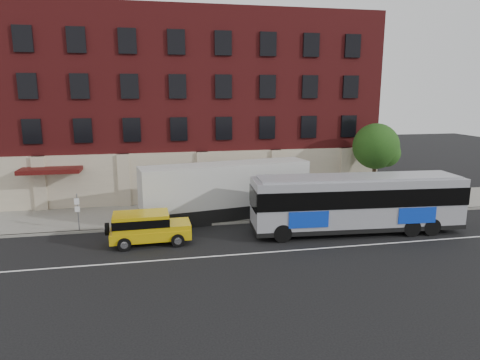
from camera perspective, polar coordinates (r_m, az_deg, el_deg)
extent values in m
plane|color=black|center=(22.94, -1.73, -10.59)|extent=(120.00, 120.00, 0.00)
cube|color=gray|center=(31.35, -4.45, -4.29)|extent=(60.00, 6.00, 0.15)
cube|color=gray|center=(28.50, -3.73, -5.93)|extent=(60.00, 0.25, 0.15)
cube|color=white|center=(23.40, -1.93, -10.12)|extent=(60.00, 0.12, 0.01)
cube|color=maroon|center=(38.11, -6.08, 10.08)|extent=(30.00, 10.00, 15.00)
cube|color=#B0A48C|center=(33.62, -5.08, 0.44)|extent=(30.00, 0.35, 4.00)
cube|color=#450D0C|center=(33.27, -24.14, 1.25)|extent=(4.20, 2.20, 0.30)
cube|color=#B0A48C|center=(34.42, -25.34, -0.40)|extent=(0.90, 0.55, 4.00)
cube|color=#B0A48C|center=(33.44, -15.34, 0.00)|extent=(0.90, 0.55, 4.00)
cube|color=#B0A48C|center=(33.52, -5.06, 0.40)|extent=(0.90, 0.55, 4.00)
cube|color=#B0A48C|center=(34.65, 4.85, 0.78)|extent=(0.90, 0.55, 4.00)
cube|color=#B0A48C|center=(36.74, 13.88, 1.11)|extent=(0.90, 0.55, 4.00)
cube|color=black|center=(34.13, -26.24, 5.90)|extent=(1.30, 0.20, 1.80)
cube|color=black|center=(33.40, -20.41, 6.26)|extent=(1.30, 0.20, 1.80)
cube|color=black|center=(33.02, -14.37, 6.58)|extent=(1.30, 0.20, 1.80)
cube|color=black|center=(33.02, -8.26, 6.82)|extent=(1.30, 0.20, 1.80)
cube|color=black|center=(33.38, -2.20, 6.98)|extent=(1.30, 0.20, 1.80)
cube|color=black|center=(34.10, 3.66, 7.07)|extent=(1.30, 0.20, 1.80)
cube|color=black|center=(35.16, 9.22, 7.08)|extent=(1.30, 0.20, 1.80)
cube|color=black|center=(36.52, 14.42, 7.04)|extent=(1.30, 0.20, 1.80)
cube|color=black|center=(34.02, -26.73, 11.25)|extent=(1.30, 0.20, 1.80)
cube|color=black|center=(33.28, -20.81, 11.75)|extent=(1.30, 0.20, 1.80)
cube|color=black|center=(32.91, -14.66, 12.13)|extent=(1.30, 0.20, 1.80)
cube|color=black|center=(32.90, -8.42, 12.38)|extent=(1.30, 0.20, 1.80)
cube|color=black|center=(33.27, -2.25, 12.48)|extent=(1.30, 0.20, 1.80)
cube|color=black|center=(33.99, 3.73, 12.45)|extent=(1.30, 0.20, 1.80)
cube|color=black|center=(35.05, 9.40, 12.30)|extent=(1.30, 0.20, 1.80)
cube|color=black|center=(36.42, 14.68, 12.06)|extent=(1.30, 0.20, 1.80)
cube|color=black|center=(34.21, -27.25, 16.60)|extent=(1.30, 0.20, 1.80)
cube|color=black|center=(33.48, -21.22, 17.22)|extent=(1.30, 0.20, 1.80)
cube|color=black|center=(33.10, -14.96, 17.67)|extent=(1.30, 0.20, 1.80)
cube|color=black|center=(33.10, -8.60, 17.92)|extent=(1.30, 0.20, 1.80)
cube|color=black|center=(33.46, -2.29, 17.97)|extent=(1.30, 0.20, 1.80)
cube|color=black|center=(34.18, 3.80, 17.82)|extent=(1.30, 0.20, 1.80)
cube|color=black|center=(35.23, 9.58, 17.51)|extent=(1.30, 0.20, 1.80)
cube|color=black|center=(36.59, 14.95, 17.07)|extent=(1.30, 0.20, 1.80)
cube|color=black|center=(34.19, -22.83, -0.95)|extent=(2.60, 0.15, 2.80)
cube|color=black|center=(33.47, -12.74, -0.56)|extent=(2.60, 0.15, 2.80)
cube|color=black|center=(33.81, -2.53, -0.15)|extent=(2.60, 0.15, 2.80)
cube|color=black|center=(35.20, 7.17, 0.24)|extent=(2.60, 0.15, 2.80)
cylinder|color=slate|center=(28.60, -21.00, -4.19)|extent=(0.07, 0.07, 2.50)
cube|color=white|center=(28.25, -21.17, -2.71)|extent=(0.30, 0.03, 0.40)
cube|color=white|center=(28.38, -21.09, -3.69)|extent=(0.30, 0.03, 0.35)
cylinder|color=#392B1C|center=(35.55, 17.56, -0.27)|extent=(0.32, 0.32, 3.00)
sphere|color=#163F12|center=(35.08, 17.85, 4.36)|extent=(3.60, 3.60, 3.60)
sphere|color=#163F12|center=(35.15, 19.11, 3.47)|extent=(2.20, 2.20, 2.20)
sphere|color=#163F12|center=(35.20, 16.64, 3.80)|extent=(2.00, 2.00, 2.00)
cube|color=#95969F|center=(27.56, 15.50, -2.91)|extent=(13.32, 3.61, 3.13)
cube|color=black|center=(27.95, 15.33, -5.80)|extent=(13.38, 3.66, 0.27)
cube|color=#95969F|center=(27.21, 15.68, 0.39)|extent=(12.64, 3.23, 0.13)
cube|color=black|center=(27.43, 15.56, -1.86)|extent=(13.41, 3.70, 1.10)
cube|color=#0C35C1|center=(25.27, 9.27, -5.31)|extent=(2.41, 0.20, 0.99)
cube|color=#0C35C1|center=(30.32, 20.17, -3.01)|extent=(2.41, 0.20, 0.99)
cylinder|color=black|center=(25.29, 5.74, -7.16)|extent=(1.12, 0.40, 1.10)
cylinder|color=black|center=(27.59, 4.57, -5.51)|extent=(1.12, 0.40, 1.10)
cylinder|color=black|center=(28.21, 22.11, -5.98)|extent=(1.12, 0.40, 1.10)
cylinder|color=black|center=(30.29, 19.83, -4.62)|extent=(1.12, 0.40, 1.10)
cylinder|color=black|center=(28.87, 24.40, -5.77)|extent=(1.12, 0.40, 1.10)
cylinder|color=black|center=(30.90, 22.01, -4.46)|extent=(1.12, 0.40, 1.10)
cube|color=gold|center=(25.50, -11.93, -7.02)|extent=(4.65, 2.05, 0.57)
cube|color=gold|center=(25.27, -13.20, -5.43)|extent=(3.21, 1.97, 0.96)
cube|color=black|center=(25.26, -13.20, -5.33)|extent=(3.25, 2.01, 0.48)
cube|color=gold|center=(25.43, -8.40, -5.93)|extent=(1.49, 1.86, 0.29)
cube|color=black|center=(25.61, -6.72, -6.65)|extent=(0.10, 1.53, 0.53)
cylinder|color=black|center=(25.47, -17.49, -6.33)|extent=(0.23, 0.73, 0.73)
cylinder|color=black|center=(24.75, -8.39, -8.06)|extent=(0.77, 0.29, 0.77)
cylinder|color=silver|center=(24.75, -8.39, -8.06)|extent=(0.43, 0.30, 0.42)
cylinder|color=black|center=(26.52, -8.73, -6.71)|extent=(0.77, 0.29, 0.77)
cylinder|color=silver|center=(26.52, -8.73, -6.71)|extent=(0.43, 0.30, 0.42)
cylinder|color=black|center=(24.73, -15.33, -8.39)|extent=(0.77, 0.29, 0.77)
cylinder|color=silver|center=(24.73, -15.33, -8.39)|extent=(0.43, 0.30, 0.42)
cylinder|color=black|center=(26.50, -15.18, -7.01)|extent=(0.77, 0.29, 0.77)
cylinder|color=silver|center=(26.50, -15.18, -7.01)|extent=(0.43, 0.30, 0.42)
cube|color=black|center=(29.74, -1.85, -4.22)|extent=(12.00, 4.36, 1.08)
cube|color=silver|center=(29.26, -1.88, -0.52)|extent=(12.01, 4.40, 2.84)
cylinder|color=black|center=(27.60, -9.78, -5.77)|extent=(1.01, 0.44, 0.98)
cylinder|color=black|center=(29.73, -10.66, -4.53)|extent=(1.01, 0.44, 0.98)
cylinder|color=black|center=(27.84, -7.40, -5.54)|extent=(1.01, 0.44, 0.98)
cylinder|color=black|center=(29.95, -8.44, -4.33)|extent=(1.01, 0.44, 0.98)
cylinder|color=black|center=(29.95, 4.74, -4.23)|extent=(1.01, 0.44, 0.98)
cylinder|color=black|center=(31.92, 2.97, -3.20)|extent=(1.01, 0.44, 0.98)
cylinder|color=black|center=(30.47, 6.73, -4.00)|extent=(1.01, 0.44, 0.98)
cylinder|color=black|center=(32.41, 4.87, -3.00)|extent=(1.01, 0.44, 0.98)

